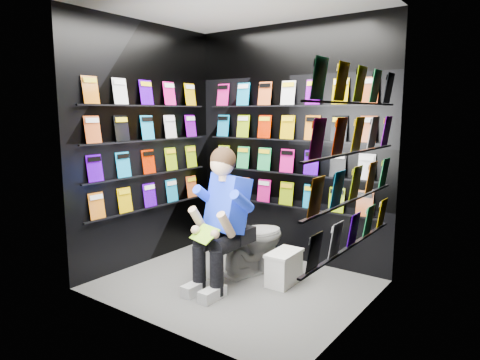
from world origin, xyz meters
The scene contains 14 objects.
floor centered at (0.00, 0.00, 0.00)m, with size 2.40×2.40×0.00m, color #5C5C5A.
ceiling centered at (0.00, 0.00, 2.60)m, with size 2.40×2.40×0.00m, color white.
wall_back centered at (0.00, 1.00, 1.30)m, with size 2.40×0.04×2.60m, color black.
wall_front centered at (0.00, -1.00, 1.30)m, with size 2.40×0.04×2.60m, color black.
wall_left centered at (-1.20, 0.00, 1.30)m, with size 0.04×2.00×2.60m, color black.
wall_right centered at (1.20, 0.00, 1.30)m, with size 0.04×2.00×2.60m, color black.
comics_back centered at (0.00, 0.97, 1.31)m, with size 2.10×0.06×1.37m, color #C55324, non-canonical shape.
comics_left centered at (-1.17, 0.00, 1.31)m, with size 0.06×1.70×1.37m, color #C55324, non-canonical shape.
comics_right centered at (1.17, 0.00, 1.31)m, with size 0.06×1.70×1.37m, color #C55324, non-canonical shape.
toilet centered at (-0.07, 0.38, 0.37)m, with size 0.42×0.75×0.73m, color silver.
longbox centered at (0.37, 0.31, 0.15)m, with size 0.21×0.39×0.29m, color white.
longbox_lid centered at (0.37, 0.31, 0.31)m, with size 0.23×0.41×0.03m, color white.
reader centered at (-0.07, 0.00, 0.79)m, with size 0.54×0.79×1.46m, color #1E3AF1, non-canonical shape.
held_comic centered at (-0.07, -0.35, 0.58)m, with size 0.28×0.01×0.19m, color green.
Camera 1 is at (2.37, -3.14, 1.66)m, focal length 32.00 mm.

